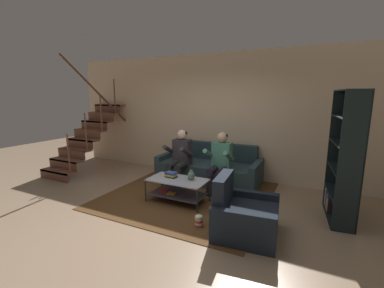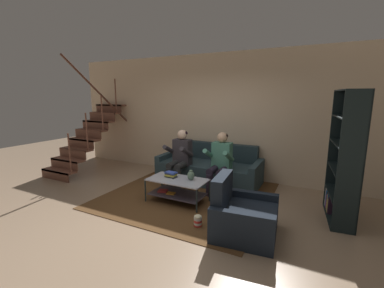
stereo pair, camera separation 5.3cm
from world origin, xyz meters
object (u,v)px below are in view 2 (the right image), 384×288
(popcorn_tub, at_px, (198,221))
(book_stack, at_px, (171,175))
(bookshelf, at_px, (346,167))
(person_seated_left, at_px, (180,156))
(person_seated_right, at_px, (220,160))
(vase, at_px, (191,175))
(coffee_table, at_px, (177,187))
(armchair, at_px, (242,216))
(couch, at_px, (209,169))

(popcorn_tub, bearing_deg, book_stack, 141.54)
(book_stack, distance_m, bookshelf, 2.91)
(bookshelf, bearing_deg, person_seated_left, 177.39)
(person_seated_right, xyz_separation_m, vase, (-0.29, -0.71, -0.15))
(coffee_table, relative_size, bookshelf, 0.53)
(vase, distance_m, book_stack, 0.41)
(armchair, bearing_deg, book_stack, 158.11)
(couch, relative_size, person_seated_left, 1.89)
(person_seated_right, distance_m, vase, 0.78)
(book_stack, height_order, armchair, armchair)
(couch, xyz_separation_m, armchair, (1.31, -1.90, -0.02))
(person_seated_left, xyz_separation_m, bookshelf, (3.04, -0.14, 0.18))
(couch, height_order, vase, couch)
(bookshelf, xyz_separation_m, armchair, (-1.28, -1.21, -0.58))
(couch, height_order, person_seated_right, person_seated_right)
(couch, height_order, book_stack, couch)
(armchair, bearing_deg, bookshelf, 43.42)
(person_seated_right, relative_size, coffee_table, 1.13)
(person_seated_right, relative_size, popcorn_tub, 6.76)
(couch, xyz_separation_m, person_seated_left, (-0.46, -0.55, 0.38))
(coffee_table, distance_m, bookshelf, 2.80)
(person_seated_left, height_order, vase, person_seated_left)
(couch, distance_m, person_seated_left, 0.81)
(vase, height_order, bookshelf, bookshelf)
(bookshelf, bearing_deg, person_seated_right, 176.25)
(bookshelf, relative_size, popcorn_tub, 11.19)
(coffee_table, bearing_deg, person_seated_right, 55.87)
(armchair, relative_size, popcorn_tub, 5.31)
(coffee_table, bearing_deg, person_seated_left, 115.69)
(couch, bearing_deg, armchair, -55.39)
(person_seated_left, relative_size, person_seated_right, 0.99)
(vase, relative_size, bookshelf, 0.09)
(vase, bearing_deg, armchair, -29.39)
(bookshelf, distance_m, popcorn_tub, 2.44)
(coffee_table, height_order, armchair, armchair)
(person_seated_right, height_order, armchair, person_seated_right)
(person_seated_right, xyz_separation_m, popcorn_tub, (0.21, -1.44, -0.58))
(person_seated_right, bearing_deg, coffee_table, -124.13)
(person_seated_right, relative_size, vase, 6.78)
(person_seated_right, distance_m, armchair, 1.64)
(couch, xyz_separation_m, book_stack, (-0.24, -1.27, 0.20))
(armchair, bearing_deg, coffee_table, 157.99)
(person_seated_right, xyz_separation_m, armchair, (0.85, -1.35, -0.40))
(armchair, bearing_deg, popcorn_tub, -171.52)
(person_seated_left, bearing_deg, person_seated_right, 0.04)
(person_seated_left, xyz_separation_m, armchair, (1.76, -1.35, -0.40))
(coffee_table, height_order, bookshelf, bookshelf)
(book_stack, bearing_deg, bookshelf, 11.68)
(person_seated_right, distance_m, coffee_table, 1.02)
(book_stack, distance_m, popcorn_tub, 1.22)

